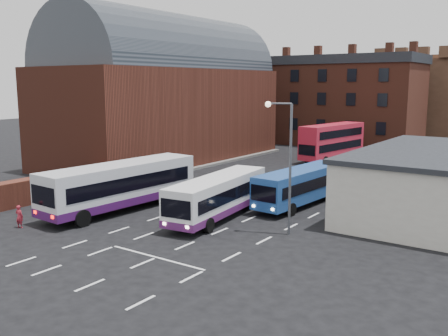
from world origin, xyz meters
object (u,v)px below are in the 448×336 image
Objects in this scene: bus_white_inbound at (218,194)px; pedestrian_red at (19,216)px; bus_white_outbound at (121,183)px; bus_red_double at (332,141)px; bus_blue at (301,184)px; pedestrian_beige at (59,209)px; street_lamp at (286,155)px.

pedestrian_red is at bearing 38.79° from bus_white_inbound.
bus_white_outbound is 29.10m from bus_red_double.
bus_blue is 6.09× the size of pedestrian_beige.
pedestrian_red is (-11.23, -14.79, -0.83)m from bus_blue.
street_lamp is (8.75, -27.53, 2.42)m from bus_red_double.
bus_red_double is at bearing -68.85° from bus_blue.
pedestrian_red is (-1.86, -6.49, -1.19)m from bus_white_outbound.
bus_red_double is at bearing -112.11° from pedestrian_red.
pedestrian_beige reaches higher than pedestrian_red.
pedestrian_beige is at bearing 32.32° from bus_white_inbound.
bus_red_double reaches higher than bus_blue.
bus_white_inbound is (6.58, 2.12, -0.31)m from bus_white_outbound.
bus_red_double is 33.40m from pedestrian_beige.
bus_white_outbound is 1.57× the size of street_lamp.
pedestrian_red is (-8.43, -8.62, -0.88)m from bus_white_inbound.
bus_red_double reaches higher than bus_white_outbound.
pedestrian_beige is at bearing 90.74° from bus_red_double.
bus_white_outbound is at bearing -173.12° from street_lamp.
bus_red_double is at bearing 87.50° from bus_white_outbound.
bus_white_inbound is at bearing 172.20° from street_lamp.
pedestrian_beige is (0.70, 2.32, 0.09)m from pedestrian_red.
bus_red_double is 28.98m from street_lamp.
bus_white_inbound reaches higher than pedestrian_red.
street_lamp is (2.36, -6.88, 3.04)m from bus_blue.
pedestrian_red is at bearing 90.08° from bus_red_double.
bus_red_double is (-3.59, 26.82, 0.57)m from bus_white_inbound.
bus_red_double is at bearing -89.21° from bus_white_inbound.
street_lamp is 4.81× the size of pedestrian_beige.
bus_white_inbound is at bearing -148.70° from pedestrian_red.
bus_blue reaches higher than pedestrian_beige.
bus_white_inbound is 0.97× the size of bus_red_double.
bus_blue is at bearing -121.24° from bus_white_inbound.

